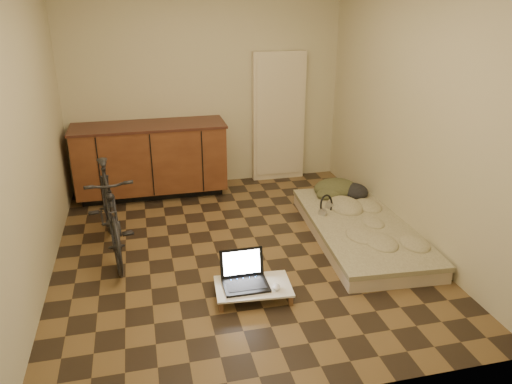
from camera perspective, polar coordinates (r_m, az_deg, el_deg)
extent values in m
cube|color=brown|center=(5.00, -2.01, -6.71)|extent=(3.50, 4.00, 0.00)
cube|color=beige|center=(6.46, -5.82, 12.06)|extent=(3.50, 0.00, 2.60)
cube|color=beige|center=(2.69, 6.23, -2.29)|extent=(3.50, 0.00, 2.60)
cube|color=beige|center=(4.53, -24.59, 5.93)|extent=(0.00, 4.00, 2.60)
cube|color=beige|center=(5.15, 17.46, 8.64)|extent=(0.00, 4.00, 2.60)
cube|color=black|center=(6.49, -11.64, 0.26)|extent=(1.70, 0.48, 0.10)
cube|color=#542A17|center=(6.30, -11.93, 3.85)|extent=(1.80, 0.60, 0.78)
cube|color=#432118|center=(6.19, -12.22, 7.41)|extent=(1.84, 0.62, 0.03)
cube|color=beige|center=(6.68, 2.58, 8.55)|extent=(0.70, 0.10, 1.70)
imported|color=black|center=(4.96, -16.42, -1.61)|extent=(0.64, 1.56, 0.98)
cube|color=beige|center=(5.34, 11.84, -4.47)|extent=(1.08, 2.06, 0.13)
cube|color=#BBB38F|center=(5.30, 11.91, -3.63)|extent=(1.10, 2.08, 0.05)
cube|color=brown|center=(4.12, -4.00, -12.95)|extent=(0.04, 0.04, 0.09)
cube|color=brown|center=(4.41, -4.42, -10.37)|extent=(0.04, 0.04, 0.09)
cube|color=brown|center=(4.20, 4.00, -12.25)|extent=(0.04, 0.04, 0.09)
cube|color=brown|center=(4.48, 3.01, -9.78)|extent=(0.04, 0.04, 0.09)
cube|color=white|center=(4.26, -0.33, -10.73)|extent=(0.66, 0.46, 0.02)
cube|color=black|center=(4.24, -1.16, -10.64)|extent=(0.38, 0.27, 0.02)
cube|color=black|center=(4.31, -1.65, -8.04)|extent=(0.38, 0.07, 0.24)
cube|color=white|center=(4.31, -1.65, -8.04)|extent=(0.32, 0.05, 0.20)
ellipsoid|color=silver|center=(4.21, 2.35, -10.80)|extent=(0.08, 0.11, 0.04)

